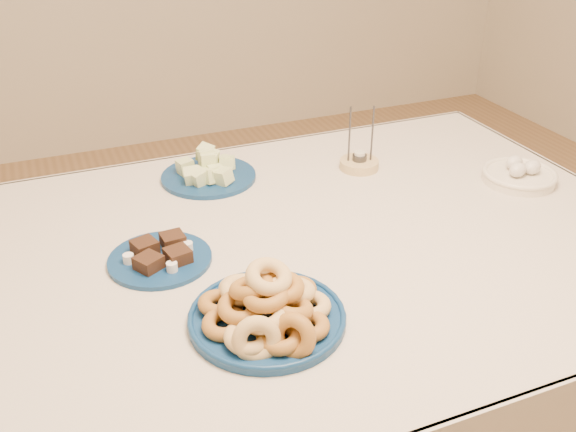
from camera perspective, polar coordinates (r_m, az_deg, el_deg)
The scene contains 6 objects.
dining_table at distance 1.43m, azimuth -0.77°, elevation -6.29°, with size 1.71×1.11×0.75m.
donut_platter at distance 1.14m, azimuth -1.87°, elevation -8.20°, with size 0.37×0.37×0.13m.
melon_plate at distance 1.66m, azimuth -7.06°, elevation 3.95°, with size 0.32×0.32×0.08m.
brownie_plate at distance 1.34m, azimuth -11.27°, elevation -3.55°, with size 0.25×0.25×0.04m.
candle_holder at distance 1.72m, azimuth 6.35°, elevation 4.73°, with size 0.13×0.13×0.17m.
egg_bowl at distance 1.74m, azimuth 19.88°, elevation 3.49°, with size 0.22×0.22×0.06m.
Camera 1 is at (-0.43, -1.09, 1.48)m, focal length 40.00 mm.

